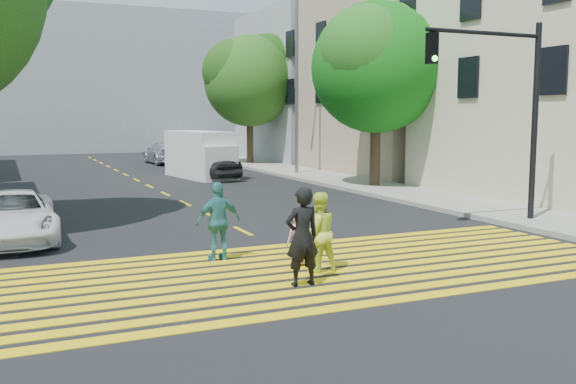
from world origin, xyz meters
TOP-DOWN VIEW (x-y plane):
  - ground at (0.00, 0.00)m, footprint 120.00×120.00m
  - sidewalk_right at (8.50, 15.00)m, footprint 3.00×60.00m
  - crosswalk at (0.00, 1.28)m, footprint 13.40×5.30m
  - lane_line at (0.00, 22.50)m, footprint 0.12×34.40m
  - building_right_tan at (15.00, 19.00)m, footprint 10.00×10.00m
  - building_right_grey at (15.00, 30.00)m, footprint 10.00×10.00m
  - backdrop_block at (0.00, 48.00)m, footprint 30.00×8.00m
  - tree_right_near at (8.67, 13.28)m, footprint 7.16×7.15m
  - tree_right_far at (8.45, 27.64)m, footprint 6.88×6.51m
  - pedestrian_man at (-0.91, 0.32)m, footprint 0.68×0.46m
  - pedestrian_woman at (-0.17, 1.13)m, footprint 0.79×0.61m
  - pedestrian_child at (-0.27, 1.76)m, footprint 0.60×0.39m
  - pedestrian_extra at (-1.67, 2.92)m, footprint 1.02×0.47m
  - white_sedan at (-5.74, 6.94)m, footprint 2.17×4.58m
  - dark_car_near at (3.46, 19.87)m, footprint 2.16×4.22m
  - silver_car at (3.65, 30.65)m, footprint 2.08×4.90m
  - dark_car_parked at (4.90, 25.79)m, footprint 2.11×4.50m
  - white_van at (3.21, 20.78)m, footprint 2.50×5.12m
  - traffic_signal at (7.00, 3.78)m, footprint 3.89×0.33m
  - street_lamp at (7.87, 20.00)m, footprint 2.18×0.39m

SIDE VIEW (x-z plane):
  - ground at x=0.00m, z-range 0.00..0.00m
  - lane_line at x=0.00m, z-range 0.00..0.01m
  - crosswalk at x=0.00m, z-range 0.00..0.01m
  - sidewalk_right at x=8.50m, z-range 0.00..0.15m
  - pedestrian_child at x=-0.27m, z-range 0.00..1.22m
  - white_sedan at x=-5.74m, z-range 0.00..1.26m
  - dark_car_near at x=3.46m, z-range 0.00..1.37m
  - silver_car at x=3.65m, z-range 0.00..1.41m
  - dark_car_parked at x=4.90m, z-range 0.00..1.42m
  - pedestrian_woman at x=-0.17m, z-range 0.00..1.61m
  - pedestrian_extra at x=-1.67m, z-range 0.00..1.71m
  - pedestrian_man at x=-0.91m, z-range 0.00..1.83m
  - white_van at x=3.21m, z-range -0.06..2.26m
  - traffic_signal at x=7.00m, z-range 0.84..6.54m
  - building_right_tan at x=15.00m, z-range 0.00..10.00m
  - building_right_grey at x=15.00m, z-range 0.00..10.00m
  - tree_right_near at x=8.67m, z-range 1.41..9.38m
  - street_lamp at x=7.87m, z-range 0.71..10.32m
  - tree_right_far at x=8.45m, z-range 1.43..9.61m
  - backdrop_block at x=0.00m, z-range 0.00..12.00m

